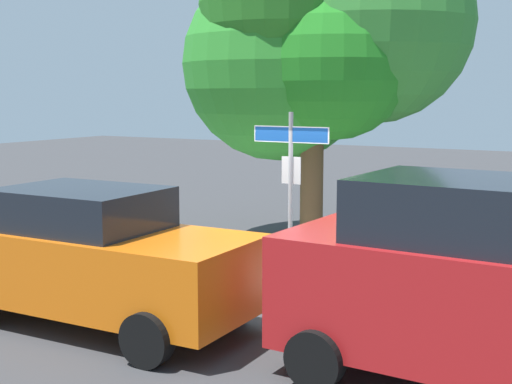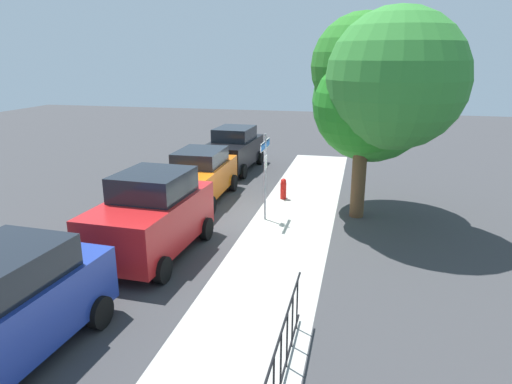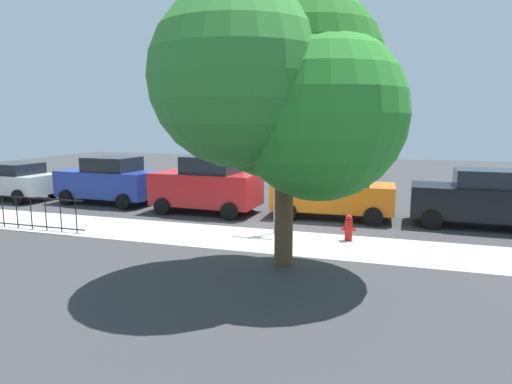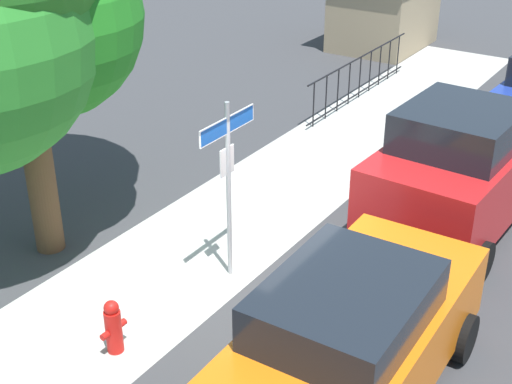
{
  "view_description": "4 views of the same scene",
  "coord_description": "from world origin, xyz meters",
  "px_view_note": "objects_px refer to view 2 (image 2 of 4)",
  "views": [
    {
      "loc": [
        5.16,
        -9.3,
        3.07
      ],
      "look_at": [
        -0.34,
        0.35,
        1.52
      ],
      "focal_mm": 50.02,
      "sensor_mm": 36.0,
      "label": 1
    },
    {
      "loc": [
        13.98,
        3.31,
        5.09
      ],
      "look_at": [
        0.63,
        0.2,
        1.02
      ],
      "focal_mm": 32.33,
      "sensor_mm": 36.0,
      "label": 2
    },
    {
      "loc": [
        -3.23,
        13.5,
        3.48
      ],
      "look_at": [
        1.0,
        -0.02,
        1.22
      ],
      "focal_mm": 30.85,
      "sensor_mm": 36.0,
      "label": 3
    },
    {
      "loc": [
        -7.29,
        -5.05,
        6.16
      ],
      "look_at": [
        0.61,
        0.17,
        1.31
      ],
      "focal_mm": 50.59,
      "sensor_mm": 36.0,
      "label": 4
    }
  ],
  "objects_px": {
    "street_sign": "(265,162)",
    "car_orange": "(199,176)",
    "car_black": "(233,149)",
    "car_red": "(152,215)",
    "fire_hydrant": "(283,189)",
    "shade_tree": "(377,88)"
  },
  "relations": [
    {
      "from": "shade_tree",
      "to": "car_black",
      "type": "bearing_deg",
      "value": -130.89
    },
    {
      "from": "street_sign",
      "to": "car_red",
      "type": "distance_m",
      "value": 4.13
    },
    {
      "from": "shade_tree",
      "to": "car_red",
      "type": "relative_size",
      "value": 1.56
    },
    {
      "from": "car_black",
      "to": "street_sign",
      "type": "bearing_deg",
      "value": 26.14
    },
    {
      "from": "shade_tree",
      "to": "car_red",
      "type": "xyz_separation_m",
      "value": [
        4.35,
        -5.56,
        -3.05
      ]
    },
    {
      "from": "car_orange",
      "to": "car_red",
      "type": "relative_size",
      "value": 1.05
    },
    {
      "from": "street_sign",
      "to": "fire_hydrant",
      "type": "height_order",
      "value": "street_sign"
    },
    {
      "from": "car_orange",
      "to": "shade_tree",
      "type": "bearing_deg",
      "value": 84.6
    },
    {
      "from": "shade_tree",
      "to": "fire_hydrant",
      "type": "xyz_separation_m",
      "value": [
        -1.28,
        -3.04,
        -3.75
      ]
    },
    {
      "from": "shade_tree",
      "to": "car_orange",
      "type": "relative_size",
      "value": 1.48
    },
    {
      "from": "car_black",
      "to": "fire_hydrant",
      "type": "height_order",
      "value": "car_black"
    },
    {
      "from": "shade_tree",
      "to": "car_red",
      "type": "bearing_deg",
      "value": -51.99
    },
    {
      "from": "car_black",
      "to": "car_red",
      "type": "distance_m",
      "value": 9.62
    },
    {
      "from": "car_black",
      "to": "car_red",
      "type": "height_order",
      "value": "car_red"
    },
    {
      "from": "car_orange",
      "to": "fire_hydrant",
      "type": "distance_m",
      "value": 3.12
    },
    {
      "from": "shade_tree",
      "to": "car_black",
      "type": "xyz_separation_m",
      "value": [
        -5.25,
        -6.07,
        -3.16
      ]
    },
    {
      "from": "street_sign",
      "to": "car_orange",
      "type": "relative_size",
      "value": 0.64
    },
    {
      "from": "shade_tree",
      "to": "fire_hydrant",
      "type": "height_order",
      "value": "shade_tree"
    },
    {
      "from": "car_orange",
      "to": "fire_hydrant",
      "type": "relative_size",
      "value": 5.58
    },
    {
      "from": "street_sign",
      "to": "fire_hydrant",
      "type": "bearing_deg",
      "value": 175.11
    },
    {
      "from": "fire_hydrant",
      "to": "street_sign",
      "type": "bearing_deg",
      "value": -4.89
    },
    {
      "from": "street_sign",
      "to": "car_orange",
      "type": "xyz_separation_m",
      "value": [
        -1.49,
        -2.76,
        -0.98
      ]
    }
  ]
}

